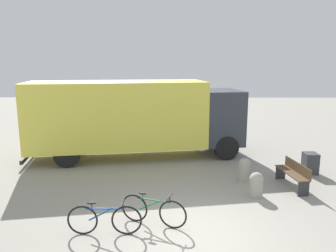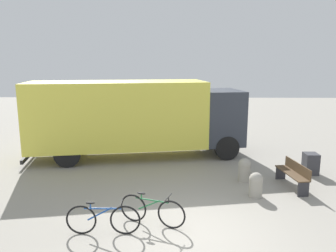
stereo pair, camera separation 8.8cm
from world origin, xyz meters
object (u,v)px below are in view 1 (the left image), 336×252
(bollard_near_bench, at_px, (256,184))
(bicycle_middle, at_px, (153,210))
(park_bench, at_px, (294,173))
(bollard_far_bench, at_px, (245,169))
(delivery_truck, at_px, (134,115))
(utility_box, at_px, (310,163))
(bicycle_near, at_px, (104,219))

(bollard_near_bench, bearing_deg, bicycle_middle, -149.11)
(park_bench, bearing_deg, bollard_far_bench, 62.53)
(bollard_far_bench, bearing_deg, delivery_truck, 144.51)
(utility_box, bearing_deg, park_bench, -129.40)
(utility_box, bearing_deg, bicycle_near, -146.44)
(bollard_near_bench, bearing_deg, delivery_truck, 134.55)
(delivery_truck, height_order, park_bench, delivery_truck)
(bollard_far_bench, relative_size, utility_box, 1.06)
(bicycle_near, xyz_separation_m, utility_box, (6.59, 4.37, -0.00))
(bicycle_near, relative_size, bicycle_middle, 1.05)
(bicycle_middle, height_order, bollard_near_bench, bicycle_middle)
(bollard_near_bench, bearing_deg, bollard_far_bench, 92.96)
(bicycle_near, xyz_separation_m, bollard_far_bench, (4.04, 3.57, 0.04))
(bollard_near_bench, xyz_separation_m, bollard_far_bench, (-0.07, 1.29, 0.03))
(bicycle_near, bearing_deg, bicycle_middle, 23.21)
(utility_box, bearing_deg, bollard_far_bench, -162.52)
(park_bench, bearing_deg, delivery_truck, 50.58)
(delivery_truck, relative_size, park_bench, 5.55)
(park_bench, relative_size, bollard_far_bench, 2.05)
(bollard_far_bench, bearing_deg, bicycle_middle, -133.58)
(delivery_truck, relative_size, bollard_near_bench, 12.26)
(bollard_far_bench, bearing_deg, bollard_near_bench, -87.04)
(delivery_truck, height_order, utility_box, delivery_truck)
(bicycle_near, distance_m, bollard_far_bench, 5.39)
(bicycle_middle, xyz_separation_m, bollard_near_bench, (3.00, 1.80, 0.01))
(bicycle_middle, distance_m, utility_box, 6.72)
(delivery_truck, xyz_separation_m, bicycle_middle, (1.10, -5.96, -1.41))
(delivery_truck, height_order, bicycle_near, delivery_truck)
(park_bench, height_order, bollard_far_bench, park_bench)
(delivery_truck, bearing_deg, bicycle_middle, -89.30)
(park_bench, height_order, utility_box, park_bench)
(bollard_near_bench, height_order, bollard_far_bench, bollard_far_bench)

